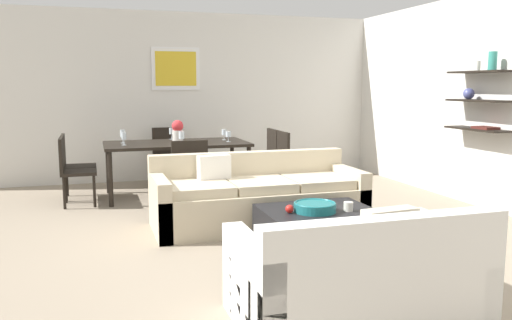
# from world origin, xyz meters

# --- Properties ---
(ground_plane) EXTENTS (18.00, 18.00, 0.00)m
(ground_plane) POSITION_xyz_m (0.00, 0.00, 0.00)
(ground_plane) COLOR gray
(back_wall_unit) EXTENTS (8.40, 0.09, 2.70)m
(back_wall_unit) POSITION_xyz_m (0.29, 3.53, 1.36)
(back_wall_unit) COLOR silver
(back_wall_unit) RESTS_ON ground
(right_wall_shelf_unit) EXTENTS (0.34, 8.20, 2.70)m
(right_wall_shelf_unit) POSITION_xyz_m (3.03, 0.59, 1.35)
(right_wall_shelf_unit) COLOR silver
(right_wall_shelf_unit) RESTS_ON ground
(sofa_beige) EXTENTS (2.29, 0.90, 0.78)m
(sofa_beige) POSITION_xyz_m (0.02, 0.34, 0.29)
(sofa_beige) COLOR beige
(sofa_beige) RESTS_ON ground
(loveseat_white) EXTENTS (1.59, 0.90, 0.78)m
(loveseat_white) POSITION_xyz_m (-0.06, -2.13, 0.29)
(loveseat_white) COLOR white
(loveseat_white) RESTS_ON ground
(coffee_table) EXTENTS (1.05, 1.04, 0.38)m
(coffee_table) POSITION_xyz_m (0.32, -0.75, 0.19)
(coffee_table) COLOR black
(coffee_table) RESTS_ON ground
(decorative_bowl) EXTENTS (0.39, 0.39, 0.09)m
(decorative_bowl) POSITION_xyz_m (0.25, -0.72, 0.43)
(decorative_bowl) COLOR #19666B
(decorative_bowl) RESTS_ON coffee_table
(candle_jar) EXTENTS (0.09, 0.09, 0.09)m
(candle_jar) POSITION_xyz_m (0.56, -0.79, 0.42)
(candle_jar) COLOR silver
(candle_jar) RESTS_ON coffee_table
(apple_on_coffee_table) EXTENTS (0.08, 0.08, 0.08)m
(apple_on_coffee_table) POSITION_xyz_m (0.01, -0.70, 0.42)
(apple_on_coffee_table) COLOR red
(apple_on_coffee_table) RESTS_ON coffee_table
(dining_table) EXTENTS (1.95, 1.02, 0.75)m
(dining_table) POSITION_xyz_m (-0.58, 2.18, 0.69)
(dining_table) COLOR black
(dining_table) RESTS_ON ground
(dining_chair_right_near) EXTENTS (0.44, 0.44, 0.88)m
(dining_chair_right_near) POSITION_xyz_m (0.81, 1.95, 0.50)
(dining_chair_right_near) COLOR black
(dining_chair_right_near) RESTS_ON ground
(dining_chair_head) EXTENTS (0.44, 0.44, 0.88)m
(dining_chair_head) POSITION_xyz_m (-0.58, 3.09, 0.50)
(dining_chair_head) COLOR black
(dining_chair_head) RESTS_ON ground
(dining_chair_foot) EXTENTS (0.44, 0.44, 0.88)m
(dining_chair_foot) POSITION_xyz_m (-0.58, 1.26, 0.50)
(dining_chair_foot) COLOR black
(dining_chair_foot) RESTS_ON ground
(dining_chair_left_near) EXTENTS (0.44, 0.44, 0.88)m
(dining_chair_left_near) POSITION_xyz_m (-1.96, 1.95, 0.50)
(dining_chair_left_near) COLOR black
(dining_chair_left_near) RESTS_ON ground
(dining_chair_right_far) EXTENTS (0.44, 0.44, 0.88)m
(dining_chair_right_far) POSITION_xyz_m (0.81, 2.41, 0.50)
(dining_chair_right_far) COLOR black
(dining_chair_right_far) RESTS_ON ground
(dining_chair_left_far) EXTENTS (0.44, 0.44, 0.88)m
(dining_chair_left_far) POSITION_xyz_m (-1.96, 2.41, 0.50)
(dining_chair_left_far) COLOR black
(dining_chair_left_far) RESTS_ON ground
(wine_glass_left_far) EXTENTS (0.07, 0.07, 0.18)m
(wine_glass_left_far) POSITION_xyz_m (-1.29, 2.30, 0.88)
(wine_glass_left_far) COLOR silver
(wine_glass_left_far) RESTS_ON dining_table
(wine_glass_foot) EXTENTS (0.07, 0.07, 0.19)m
(wine_glass_foot) POSITION_xyz_m (-0.58, 1.72, 0.89)
(wine_glass_foot) COLOR silver
(wine_glass_foot) RESTS_ON dining_table
(wine_glass_right_far) EXTENTS (0.07, 0.07, 0.15)m
(wine_glass_right_far) POSITION_xyz_m (0.14, 2.30, 0.86)
(wine_glass_right_far) COLOR silver
(wine_glass_right_far) RESTS_ON dining_table
(wine_glass_right_near) EXTENTS (0.08, 0.08, 0.15)m
(wine_glass_right_near) POSITION_xyz_m (0.14, 2.05, 0.85)
(wine_glass_right_near) COLOR silver
(wine_glass_right_near) RESTS_ON dining_table
(wine_glass_head) EXTENTS (0.07, 0.07, 0.17)m
(wine_glass_head) POSITION_xyz_m (-0.58, 2.63, 0.86)
(wine_glass_head) COLOR silver
(wine_glass_head) RESTS_ON dining_table
(wine_glass_left_near) EXTENTS (0.06, 0.06, 0.17)m
(wine_glass_left_near) POSITION_xyz_m (-1.29, 2.05, 0.87)
(wine_glass_left_near) COLOR silver
(wine_glass_left_near) RESTS_ON dining_table
(centerpiece_vase) EXTENTS (0.16, 0.16, 0.31)m
(centerpiece_vase) POSITION_xyz_m (-0.56, 2.15, 0.91)
(centerpiece_vase) COLOR silver
(centerpiece_vase) RESTS_ON dining_table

